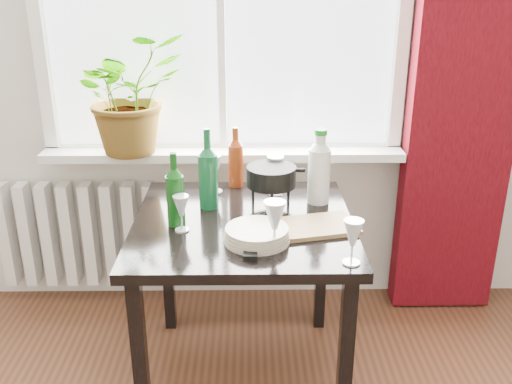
{
  "coord_description": "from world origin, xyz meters",
  "views": [
    {
      "loc": [
        0.13,
        -0.48,
        1.66
      ],
      "look_at": [
        0.15,
        1.55,
        0.86
      ],
      "focal_mm": 40.0,
      "sensor_mm": 36.0,
      "label": 1
    }
  ],
  "objects_px": {
    "table": "(243,241)",
    "wineglass_back_center": "(275,175)",
    "wine_bottle_right": "(208,168)",
    "fondue_pot": "(271,185)",
    "wineglass_front_right": "(274,225)",
    "cutting_board": "(314,226)",
    "cleaning_bottle": "(319,165)",
    "potted_plant": "(129,94)",
    "wine_bottle_left": "(175,189)",
    "wineglass_back_left": "(215,173)",
    "radiator": "(80,234)",
    "wineglass_far_right": "(353,242)",
    "bottle_amber": "(236,156)",
    "tv_remote": "(251,248)",
    "plate_stack": "(257,235)",
    "wineglass_front_left": "(181,213)"
  },
  "relations": [
    {
      "from": "table",
      "to": "wineglass_back_center",
      "type": "xyz_separation_m",
      "value": [
        0.14,
        0.27,
        0.18
      ]
    },
    {
      "from": "wine_bottle_right",
      "to": "fondue_pot",
      "type": "relative_size",
      "value": 1.43
    },
    {
      "from": "wineglass_front_right",
      "to": "fondue_pot",
      "type": "height_order",
      "value": "wineglass_front_right"
    },
    {
      "from": "cutting_board",
      "to": "cleaning_bottle",
      "type": "bearing_deg",
      "value": 80.71
    },
    {
      "from": "potted_plant",
      "to": "wine_bottle_left",
      "type": "distance_m",
      "value": 0.7
    },
    {
      "from": "wineglass_front_right",
      "to": "wineglass_back_left",
      "type": "relative_size",
      "value": 1.05
    },
    {
      "from": "radiator",
      "to": "potted_plant",
      "type": "height_order",
      "value": "potted_plant"
    },
    {
      "from": "potted_plant",
      "to": "wineglass_back_left",
      "type": "bearing_deg",
      "value": -33.27
    },
    {
      "from": "table",
      "to": "potted_plant",
      "type": "height_order",
      "value": "potted_plant"
    },
    {
      "from": "cutting_board",
      "to": "wineglass_front_right",
      "type": "bearing_deg",
      "value": -133.93
    },
    {
      "from": "wine_bottle_left",
      "to": "wineglass_back_left",
      "type": "height_order",
      "value": "wine_bottle_left"
    },
    {
      "from": "cleaning_bottle",
      "to": "wineglass_far_right",
      "type": "height_order",
      "value": "cleaning_bottle"
    },
    {
      "from": "bottle_amber",
      "to": "fondue_pot",
      "type": "relative_size",
      "value": 1.18
    },
    {
      "from": "tv_remote",
      "to": "wine_bottle_right",
      "type": "bearing_deg",
      "value": 115.06
    },
    {
      "from": "radiator",
      "to": "wineglass_far_right",
      "type": "distance_m",
      "value": 1.62
    },
    {
      "from": "radiator",
      "to": "plate_stack",
      "type": "distance_m",
      "value": 1.28
    },
    {
      "from": "cleaning_bottle",
      "to": "wineglass_front_left",
      "type": "relative_size",
      "value": 2.28
    },
    {
      "from": "cleaning_bottle",
      "to": "wine_bottle_right",
      "type": "bearing_deg",
      "value": -173.77
    },
    {
      "from": "cleaning_bottle",
      "to": "tv_remote",
      "type": "relative_size",
      "value": 1.98
    },
    {
      "from": "wineglass_back_left",
      "to": "cutting_board",
      "type": "relative_size",
      "value": 0.56
    },
    {
      "from": "wineglass_back_center",
      "to": "radiator",
      "type": "bearing_deg",
      "value": 160.2
    },
    {
      "from": "wineglass_back_center",
      "to": "cutting_board",
      "type": "xyz_separation_m",
      "value": [
        0.13,
        -0.36,
        -0.08
      ]
    },
    {
      "from": "table",
      "to": "wineglass_back_center",
      "type": "height_order",
      "value": "wineglass_back_center"
    },
    {
      "from": "potted_plant",
      "to": "plate_stack",
      "type": "xyz_separation_m",
      "value": [
        0.57,
        -0.75,
        -0.35
      ]
    },
    {
      "from": "potted_plant",
      "to": "radiator",
      "type": "bearing_deg",
      "value": 168.14
    },
    {
      "from": "tv_remote",
      "to": "wineglass_front_right",
      "type": "bearing_deg",
      "value": 6.42
    },
    {
      "from": "wineglass_back_center",
      "to": "fondue_pot",
      "type": "height_order",
      "value": "wineglass_back_center"
    },
    {
      "from": "potted_plant",
      "to": "wineglass_front_right",
      "type": "distance_m",
      "value": 1.07
    },
    {
      "from": "fondue_pot",
      "to": "cutting_board",
      "type": "distance_m",
      "value": 0.31
    },
    {
      "from": "wineglass_front_right",
      "to": "wineglass_front_left",
      "type": "height_order",
      "value": "wineglass_front_right"
    },
    {
      "from": "wineglass_back_center",
      "to": "wineglass_back_left",
      "type": "relative_size",
      "value": 1.01
    },
    {
      "from": "wineglass_far_right",
      "to": "cutting_board",
      "type": "xyz_separation_m",
      "value": [
        -0.09,
        0.27,
        -0.07
      ]
    },
    {
      "from": "wineglass_far_right",
      "to": "wineglass_front_left",
      "type": "xyz_separation_m",
      "value": [
        -0.59,
        0.26,
        -0.01
      ]
    },
    {
      "from": "cutting_board",
      "to": "wine_bottle_right",
      "type": "bearing_deg",
      "value": 152.66
    },
    {
      "from": "wine_bottle_left",
      "to": "wineglass_front_right",
      "type": "height_order",
      "value": "wine_bottle_left"
    },
    {
      "from": "wineglass_back_left",
      "to": "fondue_pot",
      "type": "relative_size",
      "value": 0.74
    },
    {
      "from": "wine_bottle_left",
      "to": "tv_remote",
      "type": "xyz_separation_m",
      "value": [
        0.28,
        -0.22,
        -0.14
      ]
    },
    {
      "from": "wine_bottle_left",
      "to": "bottle_amber",
      "type": "distance_m",
      "value": 0.47
    },
    {
      "from": "table",
      "to": "potted_plant",
      "type": "relative_size",
      "value": 1.55
    },
    {
      "from": "wine_bottle_right",
      "to": "wineglass_far_right",
      "type": "relative_size",
      "value": 2.08
    },
    {
      "from": "radiator",
      "to": "fondue_pot",
      "type": "height_order",
      "value": "fondue_pot"
    },
    {
      "from": "table",
      "to": "bottle_amber",
      "type": "distance_m",
      "value": 0.44
    },
    {
      "from": "wineglass_front_right",
      "to": "wineglass_back_left",
      "type": "xyz_separation_m",
      "value": [
        -0.24,
        0.55,
        -0.0
      ]
    },
    {
      "from": "radiator",
      "to": "wineglass_front_left",
      "type": "height_order",
      "value": "wineglass_front_left"
    },
    {
      "from": "fondue_pot",
      "to": "wineglass_front_right",
      "type": "bearing_deg",
      "value": -95.95
    },
    {
      "from": "cleaning_bottle",
      "to": "wineglass_front_right",
      "type": "distance_m",
      "value": 0.48
    },
    {
      "from": "wineglass_back_center",
      "to": "plate_stack",
      "type": "xyz_separation_m",
      "value": [
        -0.08,
        -0.46,
        -0.06
      ]
    },
    {
      "from": "fondue_pot",
      "to": "cutting_board",
      "type": "bearing_deg",
      "value": -64.3
    },
    {
      "from": "wineglass_back_center",
      "to": "fondue_pot",
      "type": "distance_m",
      "value": 0.1
    },
    {
      "from": "plate_stack",
      "to": "potted_plant",
      "type": "bearing_deg",
      "value": 127.51
    }
  ]
}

